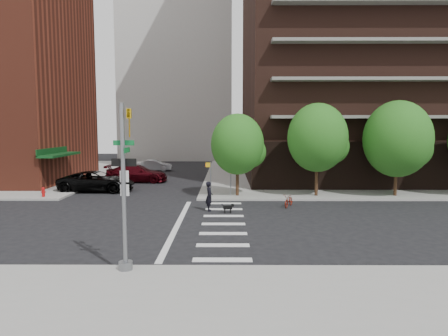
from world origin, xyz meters
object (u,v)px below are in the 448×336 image
(parked_car_maroon, at_px, (137,173))
(scooter, at_px, (289,201))
(parked_car_black, at_px, (97,181))
(parked_car_silver, at_px, (154,165))
(traffic_signal, at_px, (125,200))
(fire_hydrant, at_px, (43,191))
(dog_walker, at_px, (209,196))

(parked_car_maroon, relative_size, scooter, 3.58)
(parked_car_black, height_order, parked_car_silver, parked_car_black)
(parked_car_black, distance_m, parked_car_silver, 16.04)
(traffic_signal, relative_size, parked_car_silver, 1.42)
(fire_hydrant, relative_size, scooter, 0.44)
(dog_walker, bearing_deg, traffic_signal, 157.78)
(fire_hydrant, height_order, parked_car_maroon, parked_car_maroon)
(traffic_signal, relative_size, fire_hydrant, 8.20)
(parked_car_black, relative_size, dog_walker, 3.24)
(dog_walker, bearing_deg, parked_car_silver, 8.90)
(fire_hydrant, xyz_separation_m, dog_walker, (12.57, -4.31, 0.39))
(traffic_signal, relative_size, parked_car_black, 0.98)
(parked_car_maroon, xyz_separation_m, parked_car_silver, (-0.11, 10.18, -0.16))
(fire_hydrant, distance_m, parked_car_maroon, 10.43)
(traffic_signal, distance_m, scooter, 14.76)
(traffic_signal, distance_m, fire_hydrant, 18.42)
(fire_hydrant, distance_m, parked_car_silver, 19.95)
(traffic_signal, xyz_separation_m, parked_car_maroon, (-5.08, 24.47, -1.84))
(dog_walker, bearing_deg, parked_car_black, 42.09)
(scooter, bearing_deg, dog_walker, -141.51)
(fire_hydrant, relative_size, parked_car_silver, 0.17)
(parked_car_silver, distance_m, dog_walker, 24.90)
(parked_car_maroon, bearing_deg, dog_walker, -149.47)
(parked_car_black, bearing_deg, dog_walker, -128.06)
(fire_hydrant, distance_m, scooter, 18.10)
(parked_car_maroon, bearing_deg, parked_car_silver, 1.67)
(parked_car_black, distance_m, scooter, 16.26)
(parked_car_silver, bearing_deg, dog_walker, -162.97)
(parked_car_maroon, xyz_separation_m, dog_walker, (7.62, -13.49, 0.09))
(fire_hydrant, height_order, parked_car_silver, parked_car_silver)
(parked_car_black, distance_m, dog_walker, 12.37)
(parked_car_maroon, height_order, dog_walker, dog_walker)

